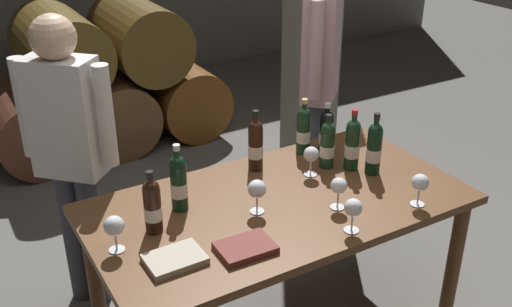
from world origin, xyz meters
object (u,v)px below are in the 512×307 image
object	(u,v)px
tasting_notebook	(246,248)
taster_seated_left	(69,144)
wine_bottle_3	(179,182)
wine_bottle_6	(326,132)
wine_glass_1	(339,187)
sommelier_presenting	(321,68)
wine_bottle_1	(304,130)
wine_glass_3	(420,184)
wine_glass_5	(353,209)
wine_bottle_4	(374,148)
wine_bottle_7	(352,144)
leather_ledger	(175,259)
wine_glass_0	(257,190)
wine_glass_2	(114,227)
wine_glass_4	(311,155)
wine_bottle_0	(256,144)
wine_bottle_2	(327,144)
dining_table	(278,218)
wine_bottle_5	(152,206)

from	to	relation	value
tasting_notebook	taster_seated_left	distance (m)	1.07
wine_bottle_3	wine_bottle_6	distance (m)	0.88
wine_glass_1	sommelier_presenting	size ratio (longest dim) A/B	0.09
wine_bottle_1	wine_glass_3	bearing A→B (deg)	-78.40
tasting_notebook	wine_bottle_3	bearing A→B (deg)	104.50
wine_bottle_6	wine_glass_5	world-z (taller)	wine_bottle_6
wine_glass_1	sommelier_presenting	bearing A→B (deg)	58.60
wine_bottle_4	taster_seated_left	xyz separation A→B (m)	(-1.26, 0.73, 0.03)
wine_bottle_7	leather_ledger	xyz separation A→B (m)	(-1.06, -0.27, -0.12)
wine_glass_0	wine_glass_2	bearing A→B (deg)	177.25
wine_bottle_3	tasting_notebook	world-z (taller)	wine_bottle_3
wine_bottle_3	wine_bottle_7	bearing A→B (deg)	-5.10
wine_glass_3	wine_glass_5	distance (m)	0.38
wine_glass_2	wine_bottle_7	bearing A→B (deg)	3.94
wine_bottle_3	wine_glass_4	bearing A→B (deg)	-2.76
wine_bottle_0	wine_glass_4	xyz separation A→B (m)	(0.20, -0.19, -0.03)
wine_bottle_2	leather_ledger	world-z (taller)	wine_bottle_2
wine_bottle_6	taster_seated_left	distance (m)	1.27
wine_glass_5	tasting_notebook	world-z (taller)	wine_glass_5
wine_bottle_7	tasting_notebook	xyz separation A→B (m)	(-0.79, -0.34, -0.12)
dining_table	wine_bottle_2	world-z (taller)	wine_bottle_2
wine_bottle_6	wine_bottle_2	bearing A→B (deg)	-124.26
wine_glass_3	wine_glass_4	world-z (taller)	wine_glass_3
wine_bottle_1	wine_bottle_3	xyz separation A→B (m)	(-0.78, -0.19, 0.00)
wine_bottle_1	taster_seated_left	distance (m)	1.16
dining_table	wine_glass_4	bearing A→B (deg)	25.70
leather_ledger	wine_glass_0	bearing A→B (deg)	18.05
wine_glass_5	wine_glass_1	bearing A→B (deg)	70.79
tasting_notebook	leather_ledger	world-z (taller)	same
dining_table	wine_bottle_5	distance (m)	0.61
wine_glass_2	wine_bottle_1	bearing A→B (deg)	17.45
dining_table	wine_bottle_5	xyz separation A→B (m)	(-0.57, 0.05, 0.21)
dining_table	wine_bottle_4	xyz separation A→B (m)	(0.54, -0.01, 0.23)
sommelier_presenting	taster_seated_left	xyz separation A→B (m)	(-1.49, -0.03, -0.12)
dining_table	wine_bottle_4	bearing A→B (deg)	-0.79
wine_bottle_5	leather_ledger	xyz separation A→B (m)	(-0.01, -0.24, -0.11)
wine_bottle_2	wine_glass_2	bearing A→B (deg)	-171.85
wine_bottle_6	wine_glass_4	size ratio (longest dim) A/B	1.87
wine_bottle_3	leather_ledger	size ratio (longest dim) A/B	1.41
wine_glass_3	leather_ledger	size ratio (longest dim) A/B	0.69
wine_bottle_4	wine_glass_2	bearing A→B (deg)	179.84
dining_table	leather_ledger	distance (m)	0.62
dining_table	wine_glass_4	xyz separation A→B (m)	(0.26, 0.13, 0.20)
wine_bottle_1	leather_ledger	bearing A→B (deg)	-150.75
wine_bottle_2	dining_table	bearing A→B (deg)	-157.47
wine_bottle_1	wine_bottle_4	world-z (taller)	wine_bottle_4
taster_seated_left	wine_glass_4	bearing A→B (deg)	-30.97
wine_glass_2	wine_bottle_0	bearing A→B (deg)	21.38
dining_table	wine_glass_1	world-z (taller)	wine_glass_1
wine_bottle_6	wine_glass_2	xyz separation A→B (m)	(-1.21, -0.28, -0.01)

